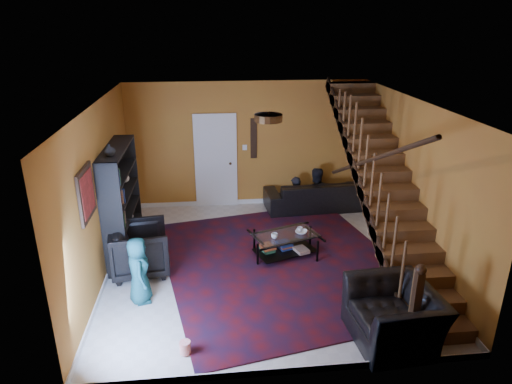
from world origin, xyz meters
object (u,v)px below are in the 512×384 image
at_px(bookshelf, 122,204).
at_px(armchair_left, 140,249).
at_px(sofa, 315,195).
at_px(coffee_table, 285,244).
at_px(armchair_right, 394,315).

xyz_separation_m(bookshelf, armchair_left, (0.35, -0.71, -0.54)).
relative_size(bookshelf, sofa, 0.90).
distance_m(armchair_left, coffee_table, 2.53).
height_order(bookshelf, armchair_right, bookshelf).
bearing_deg(bookshelf, sofa, 23.53).
distance_m(bookshelf, armchair_left, 0.96).
bearing_deg(sofa, armchair_right, 86.30).
relative_size(sofa, armchair_left, 2.38).
xyz_separation_m(sofa, armchair_left, (-3.55, -2.41, 0.10)).
xyz_separation_m(armchair_left, coffee_table, (2.51, 0.29, -0.18)).
height_order(armchair_left, armchair_right, armchair_left).
distance_m(armchair_right, coffee_table, 2.65).
xyz_separation_m(sofa, armchair_right, (0.00, -4.55, 0.06)).
xyz_separation_m(sofa, coffee_table, (-1.04, -2.12, -0.08)).
distance_m(bookshelf, sofa, 4.31).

